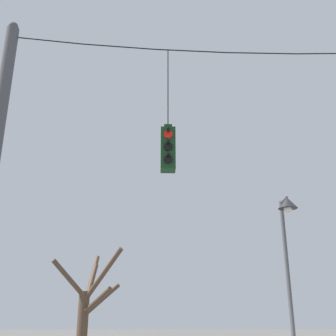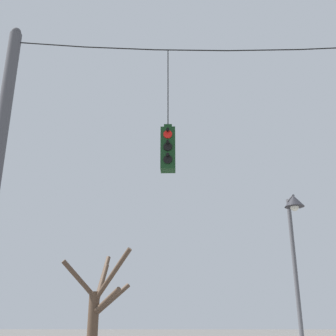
{
  "view_description": "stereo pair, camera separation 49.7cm",
  "coord_description": "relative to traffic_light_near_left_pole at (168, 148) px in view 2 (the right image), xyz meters",
  "views": [
    {
      "loc": [
        -2.68,
        -9.14,
        1.86
      ],
      "look_at": [
        -2.41,
        -0.09,
        5.17
      ],
      "focal_mm": 45.0,
      "sensor_mm": 36.0,
      "label": 1
    },
    {
      "loc": [
        -2.18,
        -9.14,
        1.86
      ],
      "look_at": [
        -2.41,
        -0.09,
        5.17
      ],
      "focal_mm": 45.0,
      "sensor_mm": 36.0,
      "label": 2
    }
  ],
  "objects": [
    {
      "name": "bare_tree",
      "position": [
        -2.55,
        5.84,
        -3.53
      ],
      "size": [
        2.44,
        2.69,
        4.22
      ],
      "color": "brown",
      "rests_on": "ground_plane"
    },
    {
      "name": "span_wire",
      "position": [
        2.41,
        0.01,
        2.8
      ],
      "size": [
        12.81,
        0.03,
        0.39
      ],
      "color": "black"
    },
    {
      "name": "traffic_light_near_left_pole",
      "position": [
        0.0,
        0.0,
        0.0
      ],
      "size": [
        0.34,
        0.46,
        3.28
      ],
      "color": "#143819"
    },
    {
      "name": "street_lamp",
      "position": [
        3.47,
        2.68,
        -1.58
      ],
      "size": [
        0.55,
        0.93,
        5.24
      ],
      "color": "#515156",
      "rests_on": "ground_plane"
    }
  ]
}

